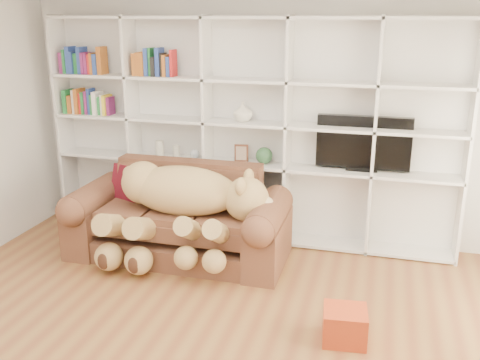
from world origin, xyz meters
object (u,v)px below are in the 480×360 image
(gift_box, at_px, (345,325))
(tv, at_px, (363,144))
(sofa, at_px, (180,223))
(teddy_bear, at_px, (181,202))

(gift_box, xyz_separation_m, tv, (-0.02, 1.80, 1.01))
(sofa, relative_size, tv, 2.32)
(gift_box, distance_m, tv, 2.06)
(gift_box, relative_size, tv, 0.35)
(teddy_bear, bearing_deg, sofa, 119.78)
(teddy_bear, distance_m, tv, 1.94)
(gift_box, bearing_deg, teddy_bear, 151.06)
(teddy_bear, height_order, tv, tv)
(sofa, xyz_separation_m, gift_box, (1.78, -1.12, -0.22))
(teddy_bear, relative_size, gift_box, 5.05)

